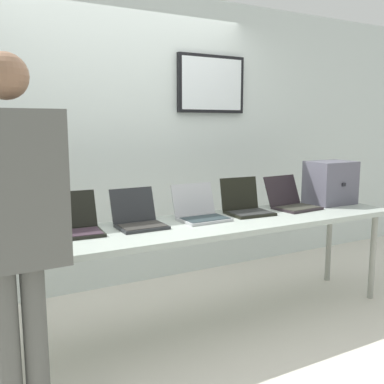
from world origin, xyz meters
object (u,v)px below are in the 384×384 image
laptop_station_2 (76,224)px  laptop_station_3 (138,218)px  equipment_box (330,183)px  laptop_station_4 (200,211)px  workbench (177,233)px  person (13,216)px  laptop_station_5 (246,205)px  laptop_station_6 (291,201)px  coffee_mug (31,249)px

laptop_station_2 → laptop_station_3: (0.43, -0.03, -0.00)m
laptop_station_3 → laptop_station_2: bearing=176.6°
equipment_box → laptop_station_4: (-1.35, -0.00, -0.13)m
workbench → person: person is taller
laptop_station_5 → person: (-1.81, -0.76, 0.24)m
person → laptop_station_6: bearing=18.2°
workbench → laptop_station_3: 0.29m
equipment_box → laptop_station_4: equipment_box is taller
equipment_box → laptop_station_6: bearing=179.9°
equipment_box → laptop_station_3: size_ratio=1.21×
laptop_station_2 → equipment_box: bearing=-0.7°
laptop_station_4 → coffee_mug: 1.32m
equipment_box → laptop_station_5: 0.93m
laptop_station_2 → laptop_station_5: 1.36m
laptop_station_4 → coffee_mug: size_ratio=4.14×
laptop_station_3 → person: bearing=-139.8°
workbench → laptop_station_2: size_ratio=10.00×
equipment_box → laptop_station_2: equipment_box is taller
laptop_station_3 → coffee_mug: (-0.77, -0.38, -0.02)m
laptop_station_3 → equipment_box: bearing=-0.1°
laptop_station_2 → laptop_station_4: 0.92m
person → laptop_station_2: bearing=59.4°
laptop_station_4 → laptop_station_5: size_ratio=1.02×
equipment_box → workbench: bearing=-175.5°
coffee_mug → person: bearing=-107.5°
equipment_box → laptop_station_6: (-0.45, 0.00, -0.13)m
workbench → laptop_station_3: size_ratio=11.15×
workbench → laptop_station_4: (0.26, 0.12, 0.11)m
workbench → laptop_station_4: bearing=25.4°
laptop_station_4 → laptop_station_5: 0.43m
laptop_station_3 → person: size_ratio=0.19×
laptop_station_6 → coffee_mug: laptop_station_6 is taller
laptop_station_6 → coffee_mug: 2.20m
laptop_station_2 → coffee_mug: (-0.34, -0.40, -0.02)m
laptop_station_6 → person: 2.42m
workbench → laptop_station_5: 0.71m
workbench → coffee_mug: (-1.01, -0.25, 0.09)m
laptop_station_3 → coffee_mug: bearing=-153.8°
equipment_box → coffee_mug: (-2.62, -0.38, -0.15)m
laptop_station_5 → laptop_station_6: laptop_station_5 is taller
workbench → laptop_station_5: laptop_station_5 is taller
laptop_station_5 → person: 1.98m
laptop_station_5 → laptop_station_6: bearing=-1.3°
laptop_station_4 → person: 1.59m
laptop_station_3 → laptop_station_6: (1.40, -0.00, 0.00)m
equipment_box → person: 2.84m
laptop_station_5 → coffee_mug: (-1.70, -0.39, -0.02)m
laptop_station_2 → laptop_station_4: laptop_station_2 is taller
person → equipment_box: bearing=15.3°
equipment_box → coffee_mug: size_ratio=4.61×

